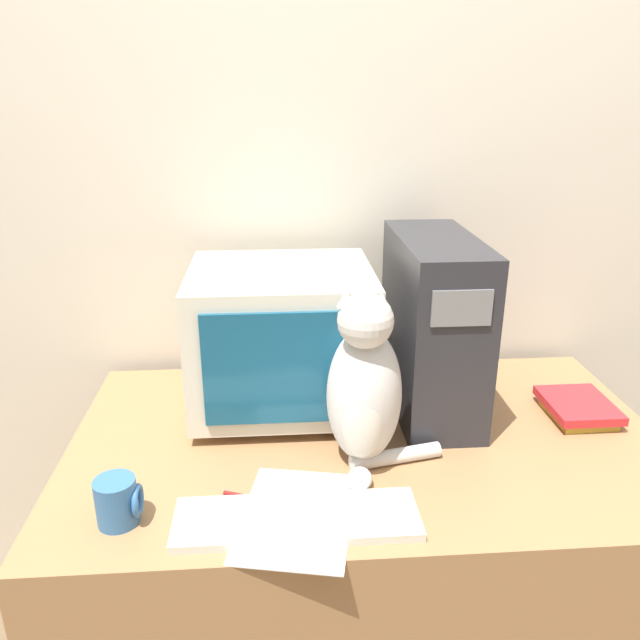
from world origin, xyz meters
The scene contains 10 objects.
wall_back centered at (0.00, 0.89, 1.25)m, with size 7.00×0.05×2.50m.
desk centered at (0.00, 0.41, 0.38)m, with size 1.40×0.82×0.75m.
crt_monitor centered at (-0.20, 0.58, 0.94)m, with size 0.45×0.40×0.37m.
computer_tower centered at (0.18, 0.56, 0.98)m, with size 0.19×0.44×0.44m.
keyboard centered at (-0.18, 0.11, 0.76)m, with size 0.47×0.14×0.02m.
cat centered at (-0.02, 0.32, 0.93)m, with size 0.27×0.27×0.40m.
book_stack centered at (0.54, 0.47, 0.78)m, with size 0.16×0.19×0.04m.
pen centered at (-0.26, 0.18, 0.76)m, with size 0.14×0.06×0.01m.
paper_sheet centered at (-0.18, 0.13, 0.75)m, with size 0.26×0.33×0.00m.
mug centered at (-0.52, 0.14, 0.80)m, with size 0.09×0.08×0.09m.
Camera 1 is at (-0.21, -0.87, 1.54)m, focal length 35.00 mm.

